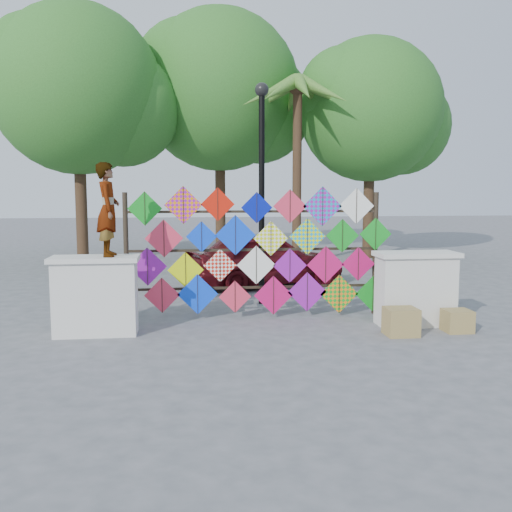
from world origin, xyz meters
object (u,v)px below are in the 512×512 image
(vendor_woman, at_px, (108,210))
(lamppost, at_px, (262,172))
(kite_rack, at_px, (260,253))
(sedan, at_px, (265,259))

(vendor_woman, xyz_separation_m, lamppost, (2.76, 2.20, 0.66))
(kite_rack, height_order, lamppost, lamppost)
(kite_rack, relative_size, vendor_woman, 3.29)
(kite_rack, height_order, vendor_woman, vendor_woman)
(sedan, xyz_separation_m, lamppost, (-0.36, -2.12, 2.03))
(kite_rack, bearing_deg, sedan, 80.75)
(kite_rack, height_order, sedan, kite_rack)
(vendor_woman, bearing_deg, lamppost, -53.56)
(vendor_woman, distance_m, lamppost, 3.59)
(kite_rack, bearing_deg, vendor_woman, -160.13)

